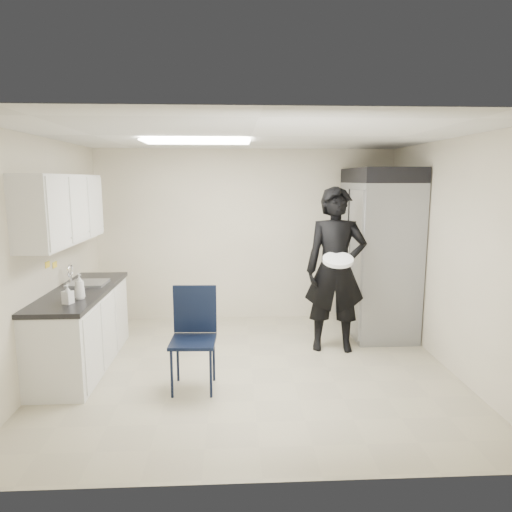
{
  "coord_description": "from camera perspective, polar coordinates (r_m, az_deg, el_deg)",
  "views": [
    {
      "loc": [
        -0.2,
        -4.94,
        2.14
      ],
      "look_at": [
        0.06,
        0.2,
        1.28
      ],
      "focal_mm": 32.0,
      "sensor_mm": 36.0,
      "label": 1
    }
  ],
  "objects": [
    {
      "name": "floor",
      "position": [
        5.39,
        -0.57,
        -13.91
      ],
      "size": [
        4.5,
        4.5,
        0.0
      ],
      "primitive_type": "plane",
      "color": "tan",
      "rests_on": "ground"
    },
    {
      "name": "ceiling",
      "position": [
        4.97,
        -0.62,
        14.8
      ],
      "size": [
        4.5,
        4.5,
        0.0
      ],
      "primitive_type": "plane",
      "rotation": [
        3.14,
        0.0,
        0.0
      ],
      "color": "silver",
      "rests_on": "back_wall"
    },
    {
      "name": "back_wall",
      "position": [
        7.0,
        -1.25,
        2.6
      ],
      "size": [
        4.5,
        0.0,
        4.5
      ],
      "primitive_type": "plane",
      "rotation": [
        1.57,
        0.0,
        0.0
      ],
      "color": "beige",
      "rests_on": "floor"
    },
    {
      "name": "left_wall",
      "position": [
        5.42,
        -25.11,
        -0.34
      ],
      "size": [
        0.0,
        4.0,
        4.0
      ],
      "primitive_type": "plane",
      "rotation": [
        1.57,
        0.0,
        1.57
      ],
      "color": "beige",
      "rests_on": "floor"
    },
    {
      "name": "right_wall",
      "position": [
        5.58,
        23.17,
        0.05
      ],
      "size": [
        0.0,
        4.0,
        4.0
      ],
      "primitive_type": "plane",
      "rotation": [
        1.57,
        0.0,
        -1.57
      ],
      "color": "beige",
      "rests_on": "floor"
    },
    {
      "name": "ceiling_panel",
      "position": [
        5.37,
        -7.4,
        14.0
      ],
      "size": [
        1.2,
        0.6,
        0.02
      ],
      "primitive_type": "cube",
      "color": "white",
      "rests_on": "ceiling"
    },
    {
      "name": "lower_counter",
      "position": [
        5.7,
        -20.9,
        -8.63
      ],
      "size": [
        0.6,
        1.9,
        0.86
      ],
      "primitive_type": "cube",
      "color": "silver",
      "rests_on": "floor"
    },
    {
      "name": "countertop",
      "position": [
        5.58,
        -21.18,
        -4.17
      ],
      "size": [
        0.64,
        1.95,
        0.05
      ],
      "primitive_type": "cube",
      "color": "black",
      "rests_on": "lower_counter"
    },
    {
      "name": "sink",
      "position": [
        5.81,
        -20.22,
        -3.74
      ],
      "size": [
        0.42,
        0.4,
        0.14
      ],
      "primitive_type": "cube",
      "color": "gray",
      "rests_on": "countertop"
    },
    {
      "name": "faucet",
      "position": [
        5.84,
        -22.18,
        -2.29
      ],
      "size": [
        0.02,
        0.02,
        0.24
      ],
      "primitive_type": "cylinder",
      "color": "silver",
      "rests_on": "countertop"
    },
    {
      "name": "upper_cabinets",
      "position": [
        5.48,
        -23.01,
        5.44
      ],
      "size": [
        0.35,
        1.8,
        0.75
      ],
      "primitive_type": "cube",
      "color": "silver",
      "rests_on": "left_wall"
    },
    {
      "name": "towel_dispenser",
      "position": [
        6.61,
        -20.04,
        4.41
      ],
      "size": [
        0.22,
        0.3,
        0.35
      ],
      "primitive_type": "cube",
      "color": "black",
      "rests_on": "left_wall"
    },
    {
      "name": "notice_sticker_left",
      "position": [
        5.52,
        -24.61,
        -0.98
      ],
      "size": [
        0.0,
        0.12,
        0.07
      ],
      "primitive_type": "cube",
      "color": "yellow",
      "rests_on": "left_wall"
    },
    {
      "name": "notice_sticker_right",
      "position": [
        5.71,
        -23.85,
        -1.01
      ],
      "size": [
        0.0,
        0.12,
        0.07
      ],
      "primitive_type": "cube",
      "color": "yellow",
      "rests_on": "left_wall"
    },
    {
      "name": "commercial_fridge",
      "position": [
        6.63,
        14.96,
        -0.29
      ],
      "size": [
        0.8,
        1.35,
        2.1
      ],
      "primitive_type": "cube",
      "color": "gray",
      "rests_on": "floor"
    },
    {
      "name": "fridge_compressor",
      "position": [
        6.54,
        15.4,
        9.68
      ],
      "size": [
        0.8,
        1.35,
        0.2
      ],
      "primitive_type": "cube",
      "color": "black",
      "rests_on": "commercial_fridge"
    },
    {
      "name": "folding_chair",
      "position": [
        4.78,
        -7.87,
        -10.56
      ],
      "size": [
        0.47,
        0.47,
        1.02
      ],
      "primitive_type": "cube",
      "rotation": [
        0.0,
        0.0,
        -0.04
      ],
      "color": "black",
      "rests_on": "floor"
    },
    {
      "name": "man_tuxedo",
      "position": [
        5.78,
        9.9,
        -1.73
      ],
      "size": [
        0.81,
        0.59,
        2.06
      ],
      "primitive_type": "imported",
      "rotation": [
        0.0,
        0.0,
        -0.12
      ],
      "color": "black",
      "rests_on": "floor"
    },
    {
      "name": "bucket_lid",
      "position": [
        5.5,
        10.21,
        -0.48
      ],
      "size": [
        0.41,
        0.41,
        0.05
      ],
      "primitive_type": "cylinder",
      "rotation": [
        0.0,
        0.0,
        -0.12
      ],
      "color": "white",
      "rests_on": "man_tuxedo"
    },
    {
      "name": "soap_bottle_a",
      "position": [
        5.11,
        -21.2,
        -3.56
      ],
      "size": [
        0.15,
        0.15,
        0.27
      ],
      "primitive_type": "imported",
      "rotation": [
        0.0,
        0.0,
        0.72
      ],
      "color": "silver",
      "rests_on": "countertop"
    },
    {
      "name": "soap_bottle_b",
      "position": [
        4.97,
        -22.48,
        -4.43
      ],
      "size": [
        0.11,
        0.12,
        0.2
      ],
      "primitive_type": "imported",
      "rotation": [
        0.0,
        0.0,
        -0.36
      ],
      "color": "silver",
      "rests_on": "countertop"
    }
  ]
}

